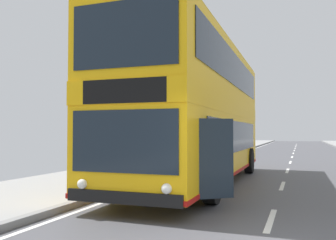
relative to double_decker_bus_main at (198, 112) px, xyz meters
name	(u,v)px	position (x,y,z in m)	size (l,w,h in m)	color
double_decker_bus_main	(198,112)	(0.00, 0.00, 0.00)	(3.32, 11.18, 4.56)	#F4B20F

